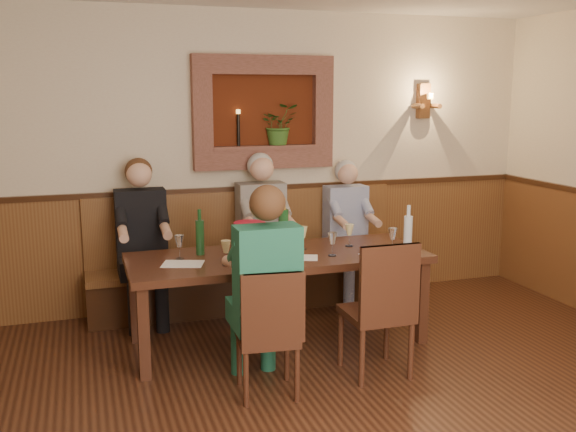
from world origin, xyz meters
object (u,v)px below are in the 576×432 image
person_bench_mid (264,246)px  person_bench_right (348,244)px  dining_table (278,263)px  person_bench_left (143,256)px  chair_near_left (268,358)px  chair_near_right (376,335)px  water_bottle (408,232)px  bench (249,274)px  wine_bottle_green_b (200,236)px  spittoon_bucket (250,240)px  person_chair_front (264,306)px  wine_bottle_green_a (284,230)px

person_bench_mid → person_bench_right: size_ratio=1.07×
dining_table → person_bench_left: person_bench_left is taller
chair_near_left → person_bench_right: size_ratio=0.65×
chair_near_right → person_bench_right: (0.48, 1.64, 0.28)m
person_bench_mid → water_bottle: person_bench_mid is taller
chair_near_left → person_bench_mid: 1.80m
person_bench_right → chair_near_right: bearing=-106.3°
bench → chair_near_left: (-0.34, -1.81, -0.07)m
chair_near_right → wine_bottle_green_b: 1.60m
bench → person_bench_right: person_bench_right is taller
chair_near_left → spittoon_bucket: (0.10, 0.83, 0.63)m
person_bench_left → water_bottle: bearing=-26.9°
water_bottle → bench: bearing=132.7°
dining_table → chair_near_left: (-0.34, -0.87, -0.41)m
bench → person_bench_right: size_ratio=2.15×
person_bench_mid → water_bottle: size_ratio=3.92×
person_bench_mid → wine_bottle_green_b: (-0.72, -0.65, 0.28)m
dining_table → water_bottle: size_ratio=6.34×
chair_near_right → person_bench_mid: person_bench_mid is taller
dining_table → person_bench_right: person_bench_right is taller
spittoon_bucket → wine_bottle_green_b: size_ratio=0.77×
wine_bottle_green_b → person_bench_right: bearing=22.3°
person_chair_front → wine_bottle_green_a: 0.99m
person_bench_mid → person_chair_front: 1.68m
chair_near_left → person_bench_right: (1.33, 1.71, 0.31)m
person_bench_left → wine_bottle_green_b: 0.81m
person_chair_front → person_bench_left: bearing=112.0°
chair_near_right → person_chair_front: person_chair_front is taller
dining_table → chair_near_right: (0.50, -0.80, -0.38)m
wine_bottle_green_a → water_bottle: bearing=-14.7°
person_bench_right → wine_bottle_green_a: person_bench_right is taller
chair_near_right → person_chair_front: (-0.85, 0.02, 0.31)m
wine_bottle_green_b → spittoon_bucket: bearing=-32.7°
wine_bottle_green_a → wine_bottle_green_b: size_ratio=1.20×
dining_table → person_bench_right: size_ratio=1.72×
dining_table → chair_near_left: 1.02m
spittoon_bucket → wine_bottle_green_b: bearing=147.3°
wine_bottle_green_b → chair_near_left: bearing=-76.5°
chair_near_left → person_bench_mid: bearing=81.2°
bench → wine_bottle_green_b: (-0.60, -0.75, 0.57)m
bench → person_bench_left: size_ratio=2.04×
dining_table → person_chair_front: size_ratio=1.65×
person_chair_front → chair_near_right: bearing=-1.5°
person_bench_mid → spittoon_bucket: person_bench_mid is taller
bench → person_bench_left: 1.04m
chair_near_right → water_bottle: 1.02m
water_bottle → spittoon_bucket: bearing=172.7°
person_bench_mid → spittoon_bucket: size_ratio=5.20×
bench → chair_near_right: size_ratio=2.96×
chair_near_right → wine_bottle_green_a: size_ratio=2.27×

